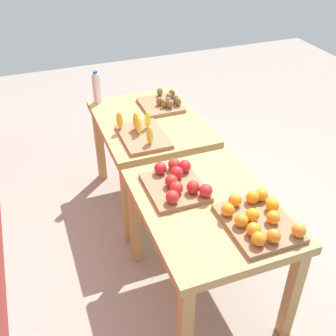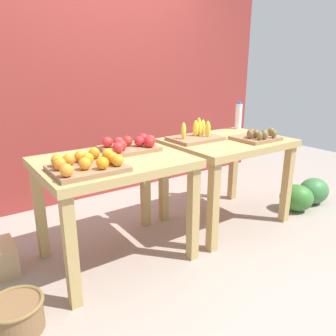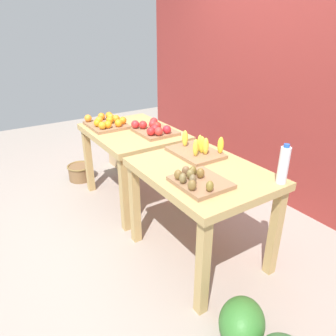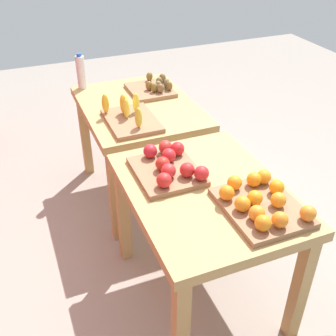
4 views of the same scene
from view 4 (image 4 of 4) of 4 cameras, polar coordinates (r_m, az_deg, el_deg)
The scene contains 9 objects.
ground_plane at distance 3.08m, azimuth -0.16°, elevation -8.96°, with size 8.00×8.00×0.00m, color gray.
display_table_left at distance 2.25m, azimuth 5.15°, elevation -5.23°, with size 1.04×0.80×0.79m.
display_table_right at distance 3.13m, azimuth -4.03°, elevation 6.78°, with size 1.04×0.80×0.79m.
orange_bin at distance 2.06m, azimuth 12.72°, elevation -4.67°, with size 0.44×0.37×0.11m.
apple_bin at distance 2.26m, azimuth 0.17°, elevation 0.23°, with size 0.41×0.35×0.11m.
banana_crate at distance 2.81m, azimuth -5.28°, elevation 7.06°, with size 0.44×0.33×0.17m.
kiwi_bin at distance 3.27m, azimuth -2.07°, elevation 10.98°, with size 0.36×0.33×0.10m.
water_bottle at distance 3.37m, azimuth -11.90°, elevation 12.82°, with size 0.07×0.07×0.28m.
watermelon_pile at distance 4.22m, azimuth -4.38°, elevation 6.11°, with size 0.71×0.43×0.28m.
Camera 4 is at (-2.10, 0.84, 2.08)m, focal length 44.23 mm.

